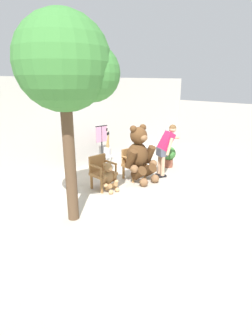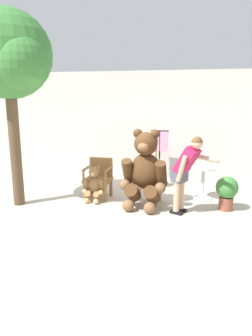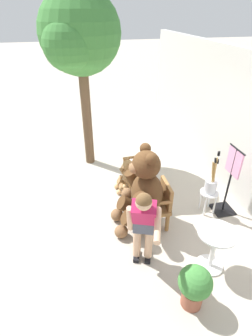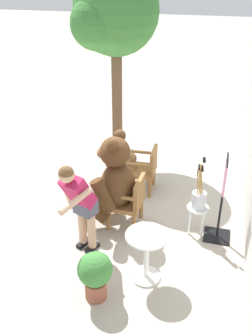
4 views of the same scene
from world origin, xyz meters
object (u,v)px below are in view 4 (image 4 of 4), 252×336
object	(u,v)px
wooden_chair_right	(129,200)
teddy_bear_small	(129,170)
patio_tree	(113,16)
clothing_display_stand	(222,198)
wooden_chair_left	(144,168)
round_side_table	(146,251)
white_stool	(197,213)
potted_plant	(95,273)
teddy_bear_large	(113,181)
person_visitor	(79,200)
brush_bucket	(199,197)

from	to	relation	value
wooden_chair_right	teddy_bear_small	xyz separation A→B (m)	(-1.11, -0.28, -0.08)
patio_tree	clothing_display_stand	xyz separation A→B (m)	(2.41, 2.39, -2.19)
wooden_chair_left	round_side_table	world-z (taller)	wooden_chair_left
wooden_chair_left	wooden_chair_right	size ratio (longest dim) A/B	1.00
wooden_chair_left	patio_tree	world-z (taller)	patio_tree
wooden_chair_left	white_stool	bearing A→B (deg)	46.69
round_side_table	potted_plant	xyz separation A→B (m)	(0.50, -0.54, -0.05)
teddy_bear_large	person_visitor	size ratio (longest dim) A/B	1.04
wooden_chair_left	potted_plant	bearing A→B (deg)	-0.17
teddy_bear_small	patio_tree	bearing A→B (deg)	-152.91
wooden_chair_left	wooden_chair_right	distance (m)	1.11
wooden_chair_left	white_stool	distance (m)	1.49
person_visitor	clothing_display_stand	distance (m)	2.10
wooden_chair_right	patio_tree	world-z (taller)	patio_tree
potted_plant	wooden_chair_left	bearing A→B (deg)	179.83
wooden_chair_right	clothing_display_stand	world-z (taller)	clothing_display_stand
wooden_chair_right	teddy_bear_large	size ratio (longest dim) A/B	0.55
person_visitor	patio_tree	size ratio (longest dim) A/B	0.40
brush_bucket	patio_tree	world-z (taller)	patio_tree
teddy_bear_large	potted_plant	xyz separation A→B (m)	(1.60, 0.26, -0.37)
teddy_bear_small	potted_plant	xyz separation A→B (m)	(2.70, 0.28, 0.02)
wooden_chair_right	round_side_table	size ratio (longest dim) A/B	1.19
white_stool	wooden_chair_left	bearing A→B (deg)	-133.31
teddy_bear_small	person_visitor	xyz separation A→B (m)	(1.94, -0.20, 0.53)
patio_tree	potted_plant	size ratio (longest dim) A/B	5.60
patio_tree	wooden_chair_right	bearing A→B (deg)	21.64
teddy_bear_large	round_side_table	size ratio (longest dim) A/B	2.19
white_stool	clothing_display_stand	world-z (taller)	clothing_display_stand
brush_bucket	patio_tree	distance (m)	3.87
potted_plant	teddy_bear_small	bearing A→B (deg)	-174.18
teddy_bear_large	clothing_display_stand	distance (m)	1.68
teddy_bear_small	brush_bucket	bearing A→B (deg)	53.26
patio_tree	potted_plant	world-z (taller)	patio_tree
white_stool	clothing_display_stand	distance (m)	0.50
wooden_chair_left	brush_bucket	size ratio (longest dim) A/B	0.99
round_side_table	wooden_chair_right	bearing A→B (deg)	-154.29
person_visitor	clothing_display_stand	bearing A→B (deg)	114.84
teddy_bear_small	brush_bucket	distance (m)	1.72
white_stool	round_side_table	bearing A→B (deg)	-24.79
teddy_bear_small	potted_plant	world-z (taller)	teddy_bear_small
teddy_bear_large	patio_tree	bearing A→B (deg)	-163.90
wooden_chair_left	wooden_chair_right	bearing A→B (deg)	0.00
person_visitor	round_side_table	xyz separation A→B (m)	(0.26, 1.02, -0.46)
teddy_bear_large	potted_plant	distance (m)	1.66
teddy_bear_large	brush_bucket	bearing A→B (deg)	93.66
wooden_chair_right	potted_plant	size ratio (longest dim) A/B	1.26
wooden_chair_right	clothing_display_stand	xyz separation A→B (m)	(-0.05, 1.41, 0.26)
brush_bucket	wooden_chair_right	bearing A→B (deg)	-85.28
wooden_chair_left	person_visitor	bearing A→B (deg)	-14.07
teddy_bear_small	person_visitor	bearing A→B (deg)	-6.00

